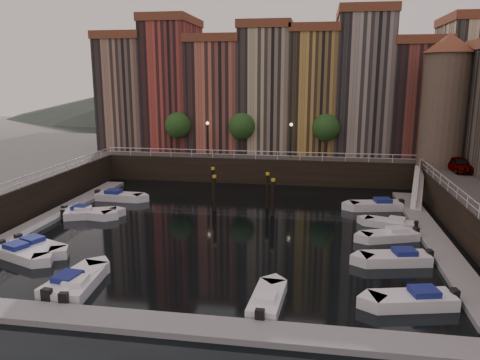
% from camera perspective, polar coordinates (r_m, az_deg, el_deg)
% --- Properties ---
extents(ground, '(200.00, 200.00, 0.00)m').
position_cam_1_polar(ground, '(40.14, -1.10, -5.55)').
color(ground, black).
rests_on(ground, ground).
extents(quay_far, '(80.00, 20.00, 3.00)m').
position_cam_1_polar(quay_far, '(64.85, 3.06, 2.74)').
color(quay_far, black).
rests_on(quay_far, ground).
extents(dock_left, '(2.00, 28.00, 0.35)m').
position_cam_1_polar(dock_left, '(44.96, -22.17, -4.28)').
color(dock_left, gray).
rests_on(dock_left, ground).
extents(dock_right, '(2.00, 28.00, 0.35)m').
position_cam_1_polar(dock_right, '(39.62, 22.48, -6.50)').
color(dock_right, gray).
rests_on(dock_right, ground).
extents(dock_near, '(30.00, 2.00, 0.35)m').
position_cam_1_polar(dock_near, '(24.89, -8.53, -17.09)').
color(dock_near, gray).
rests_on(dock_near, ground).
extents(mountains, '(145.00, 100.00, 18.00)m').
position_cam_1_polar(mountains, '(147.71, 7.44, 10.59)').
color(mountains, '#2D382D').
rests_on(mountains, ground).
extents(far_terrace, '(48.70, 10.30, 17.50)m').
position_cam_1_polar(far_terrace, '(61.17, 6.04, 11.02)').
color(far_terrace, '#95745F').
rests_on(far_terrace, quay_far).
extents(corner_tower, '(5.20, 5.20, 13.80)m').
position_cam_1_polar(corner_tower, '(53.70, 23.71, 9.06)').
color(corner_tower, '#6B5B4C').
rests_on(corner_tower, quay_right).
extents(promenade_trees, '(21.20, 3.20, 5.20)m').
position_cam_1_polar(promenade_trees, '(56.66, 0.89, 6.55)').
color(promenade_trees, black).
rests_on(promenade_trees, quay_far).
extents(street_lamps, '(10.36, 0.36, 4.18)m').
position_cam_1_polar(street_lamps, '(55.70, 1.08, 5.73)').
color(street_lamps, black).
rests_on(street_lamps, quay_far).
extents(railings, '(36.08, 34.04, 0.52)m').
position_cam_1_polar(railings, '(43.85, 0.03, 1.12)').
color(railings, white).
rests_on(railings, ground).
extents(gangway, '(2.78, 8.32, 3.73)m').
position_cam_1_polar(gangway, '(49.73, 20.89, -0.56)').
color(gangway, white).
rests_on(gangway, ground).
extents(mooring_pilings, '(6.91, 4.77, 3.78)m').
position_cam_1_polar(mooring_pilings, '(44.77, 0.16, -1.45)').
color(mooring_pilings, black).
rests_on(mooring_pilings, ground).
extents(boat_left_0, '(4.80, 3.24, 1.09)m').
position_cam_1_polar(boat_left_0, '(36.41, -25.16, -8.08)').
color(boat_left_0, white).
rests_on(boat_left_0, ground).
extents(boat_left_1, '(4.82, 3.25, 1.09)m').
position_cam_1_polar(boat_left_1, '(37.31, -23.47, -7.44)').
color(boat_left_1, white).
rests_on(boat_left_1, ground).
extents(boat_left_2, '(4.93, 2.26, 1.11)m').
position_cam_1_polar(boat_left_2, '(44.60, -18.25, -3.84)').
color(boat_left_2, white).
rests_on(boat_left_2, ground).
extents(boat_left_3, '(4.85, 3.26, 1.10)m').
position_cam_1_polar(boat_left_3, '(44.40, -17.91, -3.90)').
color(boat_left_3, white).
rests_on(boat_left_3, ground).
extents(boat_left_4, '(5.01, 1.98, 1.14)m').
position_cam_1_polar(boat_left_4, '(49.74, -14.61, -1.95)').
color(boat_left_4, white).
rests_on(boat_left_4, ground).
extents(boat_right_0, '(4.99, 2.78, 1.12)m').
position_cam_1_polar(boat_right_0, '(28.30, 20.52, -13.52)').
color(boat_right_0, white).
rests_on(boat_right_0, ground).
extents(boat_right_1, '(4.95, 2.68, 1.11)m').
position_cam_1_polar(boat_right_1, '(33.87, 18.59, -9.03)').
color(boat_right_1, white).
rests_on(boat_right_1, ground).
extents(boat_right_2, '(4.65, 3.03, 1.05)m').
position_cam_1_polar(boat_right_2, '(38.41, 17.92, -6.46)').
color(boat_right_2, white).
rests_on(boat_right_2, ground).
extents(boat_right_3, '(4.36, 2.72, 0.98)m').
position_cam_1_polar(boat_right_3, '(41.55, 17.93, -5.07)').
color(boat_right_3, white).
rests_on(boat_right_3, ground).
extents(boat_right_4, '(5.20, 2.76, 1.16)m').
position_cam_1_polar(boat_right_4, '(46.66, 16.36, -2.99)').
color(boat_right_4, white).
rests_on(boat_right_4, ground).
extents(boat_near_0, '(2.45, 5.19, 1.17)m').
position_cam_1_polar(boat_near_0, '(30.45, -19.62, -11.53)').
color(boat_near_0, white).
rests_on(boat_near_0, ground).
extents(boat_near_1, '(2.10, 4.72, 1.07)m').
position_cam_1_polar(boat_near_1, '(29.94, -18.96, -11.97)').
color(boat_near_1, white).
rests_on(boat_near_1, ground).
extents(boat_near_2, '(1.93, 4.55, 1.03)m').
position_cam_1_polar(boat_near_2, '(26.68, 3.32, -14.41)').
color(boat_near_2, white).
rests_on(boat_near_2, ground).
extents(car_a, '(2.11, 4.41, 1.45)m').
position_cam_1_polar(car_a, '(51.79, 25.18, 1.61)').
color(car_a, gray).
rests_on(car_a, quay_right).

